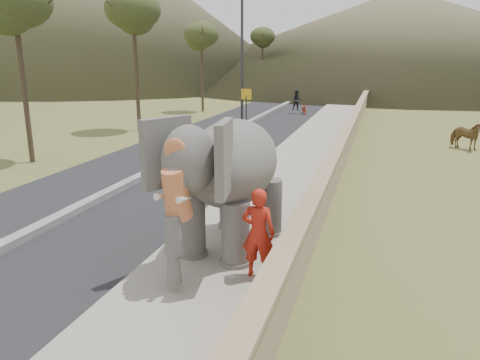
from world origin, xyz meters
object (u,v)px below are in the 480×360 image
at_px(cow, 465,136).
at_px(elephant_and_man, 233,181).
at_px(motorcyclist, 301,105).
at_px(lamppost, 247,45).

distance_m(cow, elephant_and_man, 15.85).
height_order(elephant_and_man, motorcyclist, elephant_and_man).
distance_m(lamppost, elephant_and_man, 18.52).
distance_m(lamppost, motorcyclist, 9.01).
distance_m(cow, motorcyclist, 14.67).
xyz_separation_m(lamppost, cow, (11.56, -3.36, -4.21)).
relative_size(lamppost, elephant_and_man, 1.82).
bearing_deg(elephant_and_man, motorcyclist, 96.16).
xyz_separation_m(cow, motorcyclist, (-9.59, 11.10, 0.04)).
relative_size(cow, elephant_and_man, 0.36).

